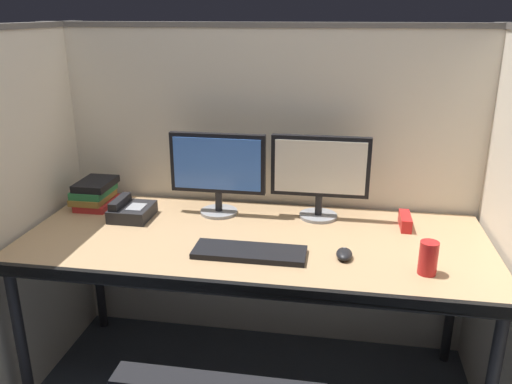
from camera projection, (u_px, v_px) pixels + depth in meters
cubicle_partition_rear at (269, 191)px, 2.53m from camera, size 2.21×0.06×1.57m
cubicle_partition_left at (17, 220)px, 2.18m from camera, size 0.06×1.41×1.57m
desk at (254, 249)px, 2.14m from camera, size 1.90×0.80×0.74m
monitor_left at (218, 168)px, 2.32m from camera, size 0.43×0.17×0.37m
monitor_right at (320, 172)px, 2.27m from camera, size 0.43×0.17×0.37m
keyboard_main at (249, 252)px, 1.98m from camera, size 0.43×0.15×0.02m
computer_mouse at (344, 254)px, 1.95m from camera, size 0.06×0.10×0.04m
red_stapler at (405, 221)px, 2.23m from camera, size 0.04×0.15×0.06m
soda_can at (428, 258)px, 1.82m from camera, size 0.07×0.07×0.12m
book_stack at (95, 193)px, 2.46m from camera, size 0.17×0.22×0.12m
desk_phone at (131, 211)px, 2.33m from camera, size 0.17×0.19×0.09m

